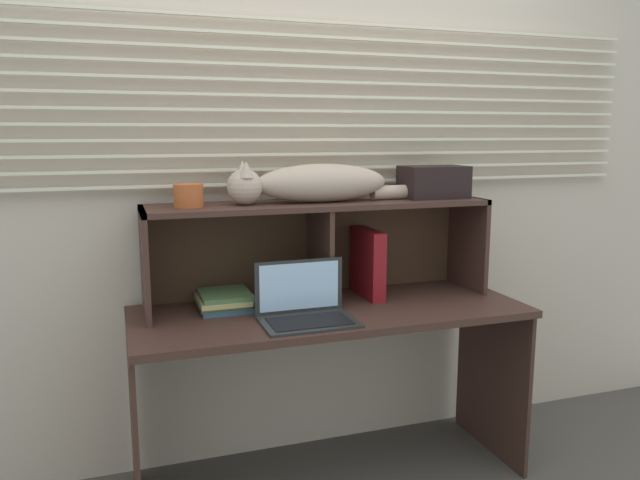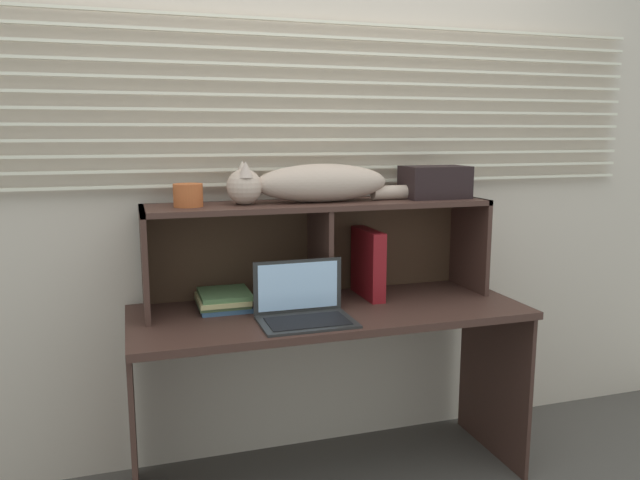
{
  "view_description": "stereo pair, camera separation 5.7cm",
  "coord_description": "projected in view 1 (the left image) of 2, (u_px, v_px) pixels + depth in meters",
  "views": [
    {
      "loc": [
        -0.81,
        -2.04,
        1.44
      ],
      "look_at": [
        0.0,
        0.34,
        1.0
      ],
      "focal_mm": 34.48,
      "sensor_mm": 36.0,
      "label": 1
    },
    {
      "loc": [
        -0.75,
        -2.06,
        1.44
      ],
      "look_at": [
        0.0,
        0.34,
        1.0
      ],
      "focal_mm": 34.48,
      "sensor_mm": 36.0,
      "label": 2
    }
  ],
  "objects": [
    {
      "name": "desk",
      "position": [
        330.0,
        341.0,
        2.5
      ],
      "size": [
        1.58,
        0.61,
        0.74
      ],
      "color": "#3F2720",
      "rests_on": "ground"
    },
    {
      "name": "binder_upright",
      "position": [
        367.0,
        263.0,
        2.64
      ],
      "size": [
        0.06,
        0.26,
        0.29
      ],
      "primitive_type": "cube",
      "color": "maroon",
      "rests_on": "desk"
    },
    {
      "name": "book_stack",
      "position": [
        224.0,
        301.0,
        2.46
      ],
      "size": [
        0.21,
        0.23,
        0.07
      ],
      "color": "#38597D",
      "rests_on": "desk"
    },
    {
      "name": "laptop",
      "position": [
        305.0,
        309.0,
        2.31
      ],
      "size": [
        0.35,
        0.24,
        0.22
      ],
      "color": "#282828",
      "rests_on": "desk"
    },
    {
      "name": "small_basket",
      "position": [
        188.0,
        196.0,
        2.35
      ],
      "size": [
        0.11,
        0.11,
        0.09
      ],
      "primitive_type": "cylinder",
      "color": "#B25329",
      "rests_on": "hutch_shelf_unit"
    },
    {
      "name": "hutch_shelf_unit",
      "position": [
        317.0,
        230.0,
        2.58
      ],
      "size": [
        1.43,
        0.32,
        0.42
      ],
      "color": "#3F2720",
      "rests_on": "desk"
    },
    {
      "name": "storage_box",
      "position": [
        434.0,
        182.0,
        2.68
      ],
      "size": [
        0.28,
        0.18,
        0.14
      ],
      "primitive_type": "cube",
      "color": "black",
      "rests_on": "hutch_shelf_unit"
    },
    {
      "name": "back_panel_with_blinds",
      "position": [
        305.0,
        175.0,
        2.7
      ],
      "size": [
        4.4,
        0.08,
        2.5
      ],
      "color": "beige",
      "rests_on": "ground"
    },
    {
      "name": "cat",
      "position": [
        316.0,
        184.0,
        2.51
      ],
      "size": [
        0.98,
        0.17,
        0.17
      ],
      "color": "#BCA18F",
      "rests_on": "hutch_shelf_unit"
    }
  ]
}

